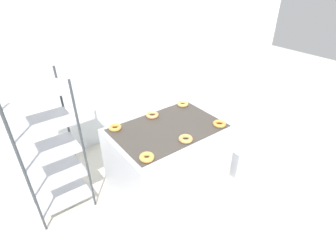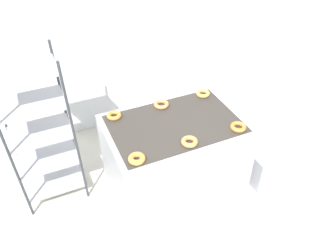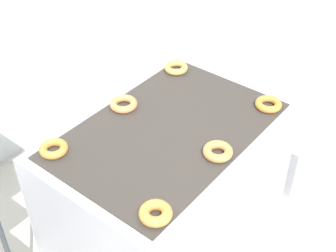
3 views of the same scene
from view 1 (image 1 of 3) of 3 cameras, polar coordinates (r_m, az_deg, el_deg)
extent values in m
plane|color=beige|center=(3.12, 8.17, -19.77)|extent=(14.00, 14.00, 0.00)
cube|color=silver|center=(3.85, -13.40, 15.51)|extent=(8.00, 0.05, 2.80)
cube|color=#A8AAB2|center=(3.17, 0.00, -7.12)|extent=(1.28, 0.89, 0.87)
cube|color=#38332D|center=(2.92, 0.00, -0.40)|extent=(1.18, 0.78, 0.01)
cube|color=#262628|center=(3.02, 10.04, -5.77)|extent=(0.12, 0.07, 0.10)
cylinder|color=#33383D|center=(2.77, -28.61, -9.15)|extent=(0.02, 0.02, 1.58)
cylinder|color=#33383D|center=(2.84, -17.78, -5.31)|extent=(0.02, 0.02, 1.58)
cylinder|color=#33383D|center=(3.14, -30.24, -4.69)|extent=(0.02, 0.02, 1.58)
cylinder|color=#33383D|center=(3.19, -20.65, -1.40)|extent=(0.02, 0.02, 1.58)
cube|color=#A8AAB2|center=(3.36, -21.91, -13.69)|extent=(0.56, 0.44, 0.01)
cube|color=#A8AAB2|center=(3.15, -23.09, -9.51)|extent=(0.56, 0.44, 0.01)
cube|color=#A8AAB2|center=(2.96, -24.39, -4.77)|extent=(0.56, 0.44, 0.01)
cube|color=#A8AAB2|center=(2.80, -25.84, 0.58)|extent=(0.56, 0.44, 0.01)
cube|color=#A8AAB2|center=(2.66, -27.46, 6.54)|extent=(0.56, 0.44, 0.01)
cube|color=#A8AAB2|center=(3.72, 14.47, -6.32)|extent=(0.36, 0.36, 0.39)
torus|color=gold|center=(2.46, -4.63, -6.77)|extent=(0.14, 0.14, 0.05)
torus|color=tan|center=(2.70, 3.87, -2.80)|extent=(0.15, 0.15, 0.04)
torus|color=#CF8236|center=(3.00, 11.12, 0.48)|extent=(0.15, 0.15, 0.04)
torus|color=#CA8739|center=(2.94, -11.41, -0.32)|extent=(0.14, 0.14, 0.04)
torus|color=#D1884E|center=(3.12, -3.41, 2.42)|extent=(0.15, 0.15, 0.04)
torus|color=tan|center=(3.38, 3.24, 4.84)|extent=(0.15, 0.15, 0.04)
camera|label=2|loc=(0.56, 98.83, 33.05)|focal=35.00mm
camera|label=3|loc=(0.80, -39.48, 22.65)|focal=50.00mm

